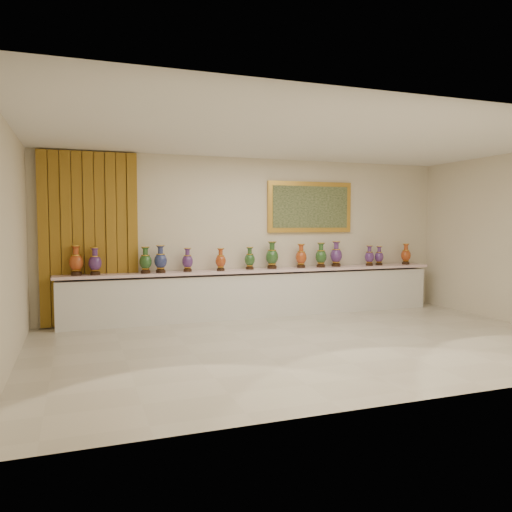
{
  "coord_description": "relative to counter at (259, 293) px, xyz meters",
  "views": [
    {
      "loc": [
        -3.23,
        -6.53,
        1.78
      ],
      "look_at": [
        -0.27,
        1.7,
        1.19
      ],
      "focal_mm": 35.0,
      "sensor_mm": 36.0,
      "label": 1
    }
  ],
  "objects": [
    {
      "name": "room",
      "position": [
        -2.36,
        0.17,
        1.16
      ],
      "size": [
        8.0,
        8.0,
        8.0
      ],
      "color": "beige",
      "rests_on": "ground"
    },
    {
      "name": "vase_11",
      "position": [
        2.39,
        -0.03,
        0.65
      ],
      "size": [
        0.24,
        0.24,
        0.41
      ],
      "rotation": [
        0.0,
        0.0,
        0.29
      ],
      "color": "#321D0D",
      "rests_on": "counter"
    },
    {
      "name": "vase_4",
      "position": [
        -1.37,
        0.0,
        0.65
      ],
      "size": [
        0.21,
        0.21,
        0.42
      ],
      "rotation": [
        0.0,
        0.0,
        -0.06
      ],
      "color": "#321D0D",
      "rests_on": "counter"
    },
    {
      "name": "vase_1",
      "position": [
        -2.95,
        -0.04,
        0.67
      ],
      "size": [
        0.25,
        0.25,
        0.46
      ],
      "rotation": [
        0.0,
        0.0,
        -0.21
      ],
      "color": "#321D0D",
      "rests_on": "counter"
    },
    {
      "name": "vase_8",
      "position": [
        0.87,
        0.01,
        0.67
      ],
      "size": [
        0.29,
        0.29,
        0.46
      ],
      "rotation": [
        0.0,
        0.0,
        0.43
      ],
      "color": "#321D0D",
      "rests_on": "counter"
    },
    {
      "name": "vase_0",
      "position": [
        -3.25,
        -0.01,
        0.69
      ],
      "size": [
        0.24,
        0.24,
        0.5
      ],
      "rotation": [
        0.0,
        0.0,
        -0.02
      ],
      "color": "#321D0D",
      "rests_on": "counter"
    },
    {
      "name": "vase_12",
      "position": [
        2.64,
        -0.0,
        0.64
      ],
      "size": [
        0.22,
        0.22,
        0.39
      ],
      "rotation": [
        0.0,
        0.0,
        0.24
      ],
      "color": "#321D0D",
      "rests_on": "counter"
    },
    {
      "name": "vase_7",
      "position": [
        0.27,
        0.02,
        0.7
      ],
      "size": [
        0.29,
        0.29,
        0.52
      ],
      "rotation": [
        0.0,
        0.0,
        -0.22
      ],
      "color": "#321D0D",
      "rests_on": "counter"
    },
    {
      "name": "vase_5",
      "position": [
        -0.77,
        -0.06,
        0.65
      ],
      "size": [
        0.2,
        0.2,
        0.41
      ],
      "rotation": [
        0.0,
        0.0,
        0.05
      ],
      "color": "#321D0D",
      "rests_on": "counter"
    },
    {
      "name": "vase_13",
      "position": [
        3.29,
        -0.01,
        0.66
      ],
      "size": [
        0.23,
        0.23,
        0.44
      ],
      "rotation": [
        0.0,
        0.0,
        0.13
      ],
      "color": "#321D0D",
      "rests_on": "counter"
    },
    {
      "name": "vase_3",
      "position": [
        -1.86,
        -0.05,
        0.68
      ],
      "size": [
        0.26,
        0.26,
        0.48
      ],
      "rotation": [
        0.0,
        0.0,
        -0.19
      ],
      "color": "#321D0D",
      "rests_on": "counter"
    },
    {
      "name": "vase_6",
      "position": [
        -0.18,
        0.02,
        0.65
      ],
      "size": [
        0.25,
        0.25,
        0.42
      ],
      "rotation": [
        0.0,
        0.0,
        0.32
      ],
      "color": "#321D0D",
      "rests_on": "counter"
    },
    {
      "name": "label_card",
      "position": [
        -0.93,
        -0.14,
        0.47
      ],
      "size": [
        0.1,
        0.06,
        0.0
      ],
      "primitive_type": "cube",
      "color": "white",
      "rests_on": "counter"
    },
    {
      "name": "vase_9",
      "position": [
        1.28,
        -0.03,
        0.68
      ],
      "size": [
        0.24,
        0.24,
        0.48
      ],
      "rotation": [
        0.0,
        0.0,
        -0.09
      ],
      "color": "#321D0D",
      "rests_on": "counter"
    },
    {
      "name": "ground",
      "position": [
        0.0,
        -2.27,
        -0.44
      ],
      "size": [
        8.0,
        8.0,
        0.0
      ],
      "primitive_type": "plane",
      "color": "beige",
      "rests_on": "ground"
    },
    {
      "name": "counter",
      "position": [
        0.0,
        0.0,
        0.0
      ],
      "size": [
        7.28,
        0.48,
        0.9
      ],
      "color": "white",
      "rests_on": "ground"
    },
    {
      "name": "vase_10",
      "position": [
        1.65,
        0.02,
        0.69
      ],
      "size": [
        0.26,
        0.26,
        0.5
      ],
      "rotation": [
        0.0,
        0.0,
        -0.1
      ],
      "color": "#321D0D",
      "rests_on": "counter"
    },
    {
      "name": "vase_2",
      "position": [
        -2.12,
        -0.06,
        0.67
      ],
      "size": [
        0.24,
        0.24,
        0.46
      ],
      "rotation": [
        0.0,
        0.0,
        -0.13
      ],
      "color": "#321D0D",
      "rests_on": "counter"
    }
  ]
}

